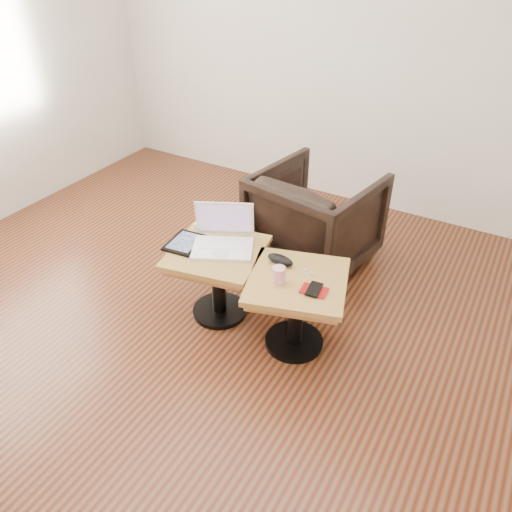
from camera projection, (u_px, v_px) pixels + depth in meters
The scene contains 11 objects.
room_shell at pixel (164, 125), 2.11m from camera, with size 4.52×4.52×2.71m.
side_table_left at pixel (217, 267), 2.96m from camera, with size 0.61×0.61×0.47m.
side_table_right at pixel (297, 296), 2.73m from camera, with size 0.65×0.65×0.47m.
laptop at pixel (223, 238), 2.91m from camera, with size 0.43×0.40×0.25m.
tablet at pixel (185, 243), 2.94m from camera, with size 0.21×0.26×0.02m.
charging_adapter at pixel (198, 225), 3.11m from camera, with size 0.04×0.04×0.03m, color white.
glasses_case at pixel (280, 260), 2.77m from camera, with size 0.16×0.07×0.05m, color black.
striped_cup at pixel (279, 275), 2.62m from camera, with size 0.07×0.07×0.09m, color #F24670.
earbuds_tangle at pixel (308, 273), 2.70m from camera, with size 0.07×0.05×0.01m.
phone_on_sleeve at pixel (314, 290), 2.58m from camera, with size 0.15×0.13×0.02m.
armchair at pixel (315, 219), 3.45m from camera, with size 0.74×0.76×0.69m, color black.
Camera 1 is at (1.37, -1.58, 2.08)m, focal length 35.00 mm.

